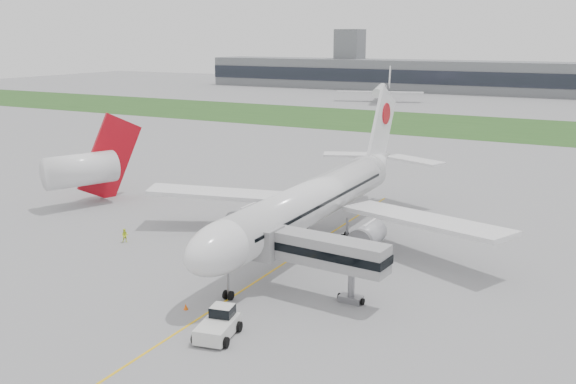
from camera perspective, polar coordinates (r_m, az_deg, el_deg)
The scene contains 14 objects.
ground at distance 75.42m, azimuth 0.93°, elevation -5.54°, with size 600.00×600.00×0.00m, color gray.
apron_markings at distance 71.26m, azimuth -0.91°, elevation -6.72°, with size 70.00×70.00×0.04m, color yellow, non-canonical shape.
grass_strip at distance 187.97m, azimuth 17.82°, elevation 5.46°, with size 600.00×50.00×0.02m, color #244D1C.
terminal_building at distance 295.69m, azimuth 21.84°, elevation 9.28°, with size 320.00×22.30×14.00m.
control_tower at distance 320.75m, azimuth 5.43°, elevation 9.21°, with size 12.00×12.00×56.00m, color gray, non-canonical shape.
airliner at distance 77.99m, azimuth 2.57°, elevation -0.56°, with size 48.13×53.95×17.88m.
pushback_tug at distance 55.87m, azimuth -6.18°, elevation -11.57°, with size 3.85×5.03×2.36m.
jet_bridge at distance 62.16m, azimuth 2.48°, elevation -5.20°, with size 13.97×3.98×6.40m.
safety_cone_left at distance 61.48m, azimuth -9.08°, elevation -10.03°, with size 0.44×0.44×0.60m, color #FD5E0D.
safety_cone_right at distance 60.72m, azimuth -6.45°, elevation -10.28°, with size 0.40×0.40×0.55m, color #FD5E0D.
ground_crew_near at distance 56.68m, azimuth -6.43°, elevation -11.50°, with size 0.59×0.39×1.63m, color yellow.
ground_crew_far at distance 81.87m, azimuth -14.29°, elevation -3.77°, with size 0.84×0.66×1.74m, color #E6FF2A.
neighbor_aircraft at distance 100.86m, azimuth -17.60°, elevation 2.04°, with size 8.49×17.35×14.09m.
distant_aircraft_left at distance 253.87m, azimuth 8.12°, elevation 7.96°, with size 33.37×29.44×12.76m, color white, non-canonical shape.
Camera 1 is at (32.17, -63.52, 24.87)m, focal length 40.00 mm.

